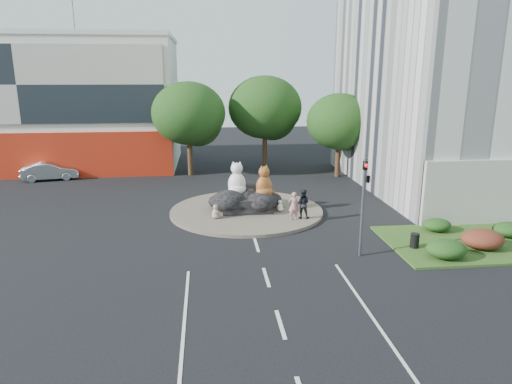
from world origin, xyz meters
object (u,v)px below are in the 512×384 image
Objects in this scene: pedestrian_dark at (303,204)px; cat_white at (237,178)px; kitten_calico at (216,211)px; kitten_white at (280,205)px; cat_tabby at (264,181)px; pedestrian_pink at (294,206)px; parked_car at (50,171)px; litter_bin at (415,240)px.

cat_white is at bearing -18.02° from pedestrian_dark.
cat_white is 1.25× the size of pedestrian_dark.
kitten_calico is 4.36m from kitten_white.
cat_white reaches higher than kitten_calico.
kitten_white is at bearing -51.20° from cat_tabby.
kitten_white is (4.21, 1.11, -0.07)m from kitten_calico.
cat_white reaches higher than pedestrian_pink.
parked_car is at bearing 176.23° from kitten_calico.
pedestrian_dark is 0.39× the size of parked_car.
pedestrian_pink is 2.30× the size of litter_bin.
litter_bin is (5.41, -5.09, -0.57)m from pedestrian_pink.
cat_tabby is 10.20m from litter_bin.
parked_car is at bearing 141.88° from litter_bin.
kitten_white is at bearing -135.08° from parked_car.
cat_white is 2.98× the size of kitten_white.
cat_tabby is 2.82× the size of litter_bin.
kitten_calico reaches higher than litter_bin.
parked_car is at bearing 109.28° from kitten_white.
kitten_white is 2.06m from pedestrian_dark.
parked_car reaches higher than kitten_white.
pedestrian_dark is at bearing -75.41° from cat_tabby.
kitten_calico is at bearing 150.12° from litter_bin.
parked_car is at bearing -34.41° from pedestrian_pink.
cat_white is 3.02× the size of litter_bin.
parked_car is (-13.88, 13.03, 0.11)m from kitten_calico.
cat_white is 1.32× the size of pedestrian_pink.
cat_tabby reaches higher than litter_bin.
pedestrian_dark is (2.16, -1.95, -1.05)m from cat_tabby.
pedestrian_pink reaches higher than litter_bin.
cat_white reaches higher than litter_bin.
kitten_calico is 0.52× the size of pedestrian_pink.
cat_white reaches higher than pedestrian_dark.
pedestrian_pink reaches higher than kitten_calico.
pedestrian_dark reaches higher than litter_bin.
pedestrian_dark reaches higher than parked_car.
parked_car is 30.55m from litter_bin.
cat_white is at bearing 94.11° from kitten_calico.
parked_car is at bearing -19.24° from pedestrian_dark.
cat_white is 2.52× the size of kitten_calico.
cat_white is 1.07× the size of cat_tabby.
parked_car is at bearing 112.57° from cat_tabby.
kitten_white is 9.14m from litter_bin.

